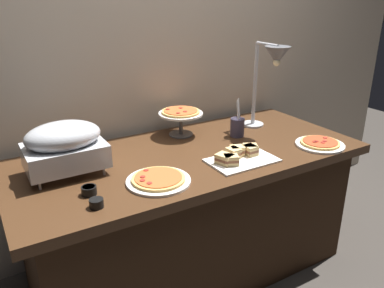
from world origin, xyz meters
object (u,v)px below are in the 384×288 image
pizza_plate_raised_stand (181,115)px  sauce_cup_far (96,203)px  sandwich_platter (239,156)px  utensil_holder (237,127)px  sauce_cup_near (89,190)px  pizza_plate_center (320,144)px  heat_lamp (272,64)px  pizza_plate_front (158,180)px  chafing_dish (64,145)px

pizza_plate_raised_stand → sauce_cup_far: size_ratio=4.55×
sandwich_platter → utensil_holder: bearing=54.8°
sandwich_platter → sauce_cup_near: (-0.77, 0.04, -0.00)m
pizza_plate_center → sauce_cup_near: (-1.29, 0.11, 0.01)m
sandwich_platter → pizza_plate_center: bearing=-7.7°
heat_lamp → sauce_cup_near: (-1.19, -0.22, -0.39)m
pizza_plate_front → pizza_plate_raised_stand: bearing=51.3°
chafing_dish → pizza_plate_front: size_ratio=1.23×
pizza_plate_front → sandwich_platter: 0.47m
pizza_plate_raised_stand → sandwich_platter: bearing=-81.9°
utensil_holder → pizza_plate_front: bearing=-155.8°
pizza_plate_front → sauce_cup_near: size_ratio=4.52×
heat_lamp → utensil_holder: heat_lamp is taller
chafing_dish → sauce_cup_near: size_ratio=5.56×
pizza_plate_center → sauce_cup_near: 1.29m
heat_lamp → pizza_plate_center: (0.10, -0.34, -0.40)m
chafing_dish → pizza_plate_front: 0.47m
sauce_cup_far → sandwich_platter: bearing=5.7°
sauce_cup_near → sauce_cup_far: bearing=-93.2°
pizza_plate_center → pizza_plate_raised_stand: (-0.59, 0.56, 0.11)m
pizza_plate_center → sauce_cup_near: size_ratio=4.13×
sauce_cup_near → pizza_plate_center: bearing=-4.9°
heat_lamp → sauce_cup_near: size_ratio=8.12×
chafing_dish → sauce_cup_far: chafing_dish is taller
chafing_dish → sandwich_platter: bearing=-20.4°
pizza_plate_front → sandwich_platter: bearing=0.9°
pizza_plate_front → utensil_holder: utensil_holder is taller
pizza_plate_center → utensil_holder: bearing=129.9°
sauce_cup_far → sauce_cup_near: bearing=86.8°
pizza_plate_center → pizza_plate_raised_stand: size_ratio=1.02×
heat_lamp → pizza_plate_raised_stand: heat_lamp is taller
pizza_plate_front → sauce_cup_far: 0.32m
sandwich_platter → utensil_holder: size_ratio=1.53×
heat_lamp → sandwich_platter: heat_lamp is taller
heat_lamp → pizza_plate_center: bearing=-74.1°
pizza_plate_center → pizza_plate_raised_stand: pizza_plate_raised_stand is taller
pizza_plate_front → pizza_plate_center: 0.99m
sandwich_platter → sauce_cup_far: sandwich_platter is taller
pizza_plate_center → sandwich_platter: (-0.52, 0.07, 0.01)m
chafing_dish → sauce_cup_far: 0.40m
heat_lamp → sauce_cup_near: heat_lamp is taller
pizza_plate_center → sauce_cup_near: sauce_cup_near is taller
pizza_plate_front → pizza_plate_center: same height
pizza_plate_raised_stand → sandwich_platter: (0.07, -0.49, -0.10)m
heat_lamp → sandwich_platter: bearing=-147.8°
pizza_plate_center → pizza_plate_raised_stand: bearing=136.4°
chafing_dish → heat_lamp: 1.25m
sandwich_platter → pizza_plate_raised_stand: bearing=98.1°
heat_lamp → pizza_plate_center: 0.53m
chafing_dish → sandwich_platter: chafing_dish is taller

